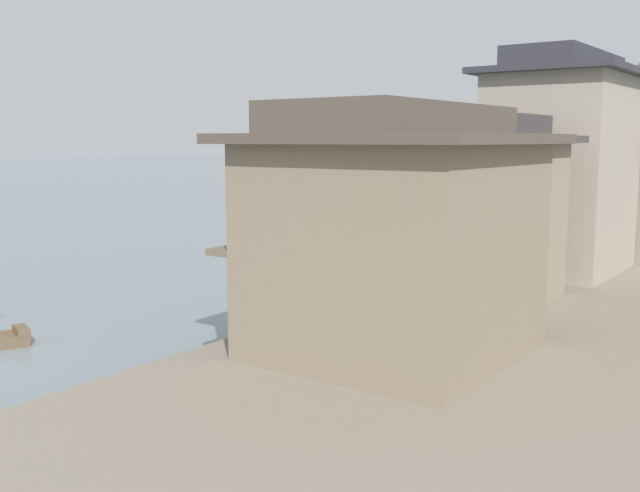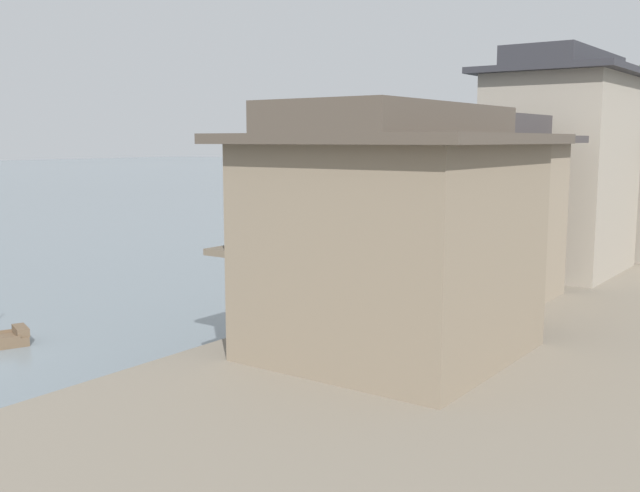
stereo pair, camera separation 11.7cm
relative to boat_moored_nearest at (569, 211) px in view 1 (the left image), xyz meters
name	(u,v)px [view 1 (the left image)]	position (x,y,z in m)	size (l,w,h in m)	color
boat_moored_nearest	(569,211)	(0.00, 0.00, 0.00)	(4.28, 3.19, 0.69)	brown
boat_moored_second	(563,228)	(3.69, -13.22, 0.05)	(2.02, 3.93, 0.77)	#33281E
boat_moored_third	(607,220)	(4.41, -4.85, -0.09)	(1.34, 5.08, 0.45)	#232326
boat_moored_far	(508,248)	(3.89, -23.68, -0.07)	(1.86, 4.87, 0.52)	#423328
boat_midriver_drifting	(459,265)	(4.28, -30.90, -0.02)	(1.53, 5.56, 0.67)	brown
house_waterfront_nearest	(394,234)	(10.32, -47.83, 3.69)	(6.87, 6.83, 6.14)	#7F705B
house_waterfront_second	(474,211)	(9.51, -41.27, 3.69)	(5.26, 7.27, 6.14)	gray
house_waterfront_tall	(560,165)	(9.78, -33.50, 4.99)	(5.80, 7.11, 8.74)	gray
house_waterfront_narrow	(618,189)	(10.40, -26.78, 3.68)	(7.04, 6.99, 6.14)	gray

